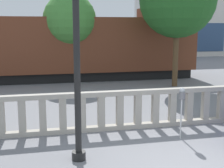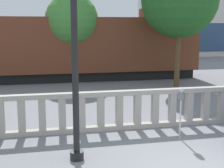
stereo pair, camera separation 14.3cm
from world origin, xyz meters
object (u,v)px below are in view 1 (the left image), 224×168
at_px(train_far, 124,39).
at_px(tree_right, 70,20).
at_px(parking_meter, 182,98).
at_px(tree_left, 178,0).
at_px(lamppost, 76,17).
at_px(train_near, 27,48).

bearing_deg(train_far, tree_right, -116.27).
distance_m(parking_meter, train_far, 24.52).
bearing_deg(tree_left, parking_meter, -112.84).
bearing_deg(tree_right, tree_left, -27.58).
height_order(parking_meter, tree_right, tree_right).
xyz_separation_m(lamppost, parking_meter, (2.93, 0.80, -2.10)).
distance_m(train_near, train_far, 16.25).
bearing_deg(lamppost, train_near, 97.67).
height_order(lamppost, train_far, lamppost).
bearing_deg(train_near, train_far, 55.18).
relative_size(tree_left, tree_right, 1.29).
xyz_separation_m(tree_left, tree_right, (-5.19, 2.71, -0.99)).
bearing_deg(lamppost, train_far, 72.72).
bearing_deg(train_far, lamppost, -107.28).
height_order(tree_left, tree_right, tree_left).
distance_m(lamppost, parking_meter, 3.69).
distance_m(lamppost, train_far, 26.05).
height_order(train_far, tree_right, tree_right).
relative_size(parking_meter, train_near, 0.07).
distance_m(train_near, tree_left, 8.65).
relative_size(train_far, tree_right, 4.45).
xyz_separation_m(lamppost, tree_left, (6.04, 8.20, 1.18)).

